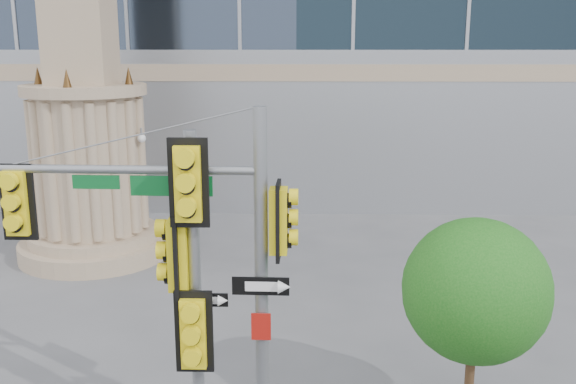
{
  "coord_description": "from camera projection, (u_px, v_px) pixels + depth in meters",
  "views": [
    {
      "loc": [
        0.23,
        -9.3,
        6.28
      ],
      "look_at": [
        -0.02,
        2.0,
        3.63
      ],
      "focal_mm": 40.0,
      "sensor_mm": 36.0,
      "label": 1
    }
  ],
  "objects": [
    {
      "name": "monument",
      "position": [
        83.0,
        69.0,
        18.13
      ],
      "size": [
        4.4,
        4.4,
        16.6
      ],
      "color": "tan",
      "rests_on": "ground"
    },
    {
      "name": "main_signal_pole",
      "position": [
        194.0,
        249.0,
        9.29
      ],
      "size": [
        4.21,
        0.51,
        5.42
      ],
      "rotation": [
        0.0,
        0.0,
        -0.03
      ],
      "color": "slate",
      "rests_on": "ground"
    },
    {
      "name": "secondary_signal_pole",
      "position": [
        190.0,
        274.0,
        9.32
      ],
      "size": [
        0.86,
        0.65,
        5.08
      ],
      "rotation": [
        0.0,
        0.0,
        0.0
      ],
      "color": "slate",
      "rests_on": "ground"
    },
    {
      "name": "street_tree",
      "position": [
        478.0,
        296.0,
        10.01
      ],
      "size": [
        2.34,
        2.29,
        3.65
      ],
      "color": "tan",
      "rests_on": "ground"
    }
  ]
}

